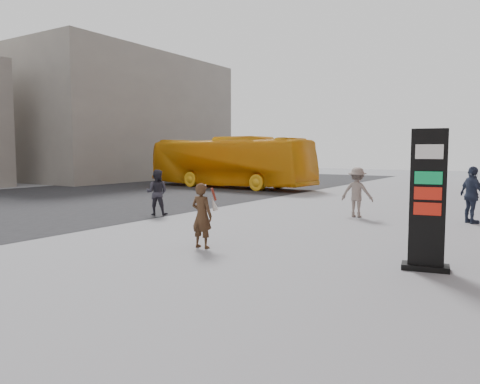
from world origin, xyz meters
The scene contains 9 objects.
ground centered at (0.00, 0.00, 0.00)m, with size 100.00×100.00×0.00m, color #9E9EA3.
road centered at (-13.00, 5.00, 0.00)m, with size 16.00×60.00×0.01m, color black.
bg_building_far centered at (-24.00, 20.00, 5.00)m, with size 10.00×18.00×10.00m, color gray.
info_pylon centered at (4.09, 1.04, 1.34)m, with size 0.92×0.58×2.68m.
woman centered at (-0.74, 0.38, 0.78)m, with size 0.58×0.52×1.52m.
bus centered at (-10.44, 15.92, 1.56)m, with size 2.63×11.22×3.13m, color orange.
pedestrian_a centered at (-5.52, 4.03, 0.80)m, with size 0.78×0.61×1.61m, color #2C2A34.
pedestrian_b centered at (0.62, 7.35, 0.85)m, with size 1.10×0.63×1.71m, color gray.
pedestrian_c centered at (4.11, 7.90, 0.89)m, with size 1.05×0.44×1.79m, color #2A3349.
Camera 1 is at (5.82, -8.24, 2.26)m, focal length 35.00 mm.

